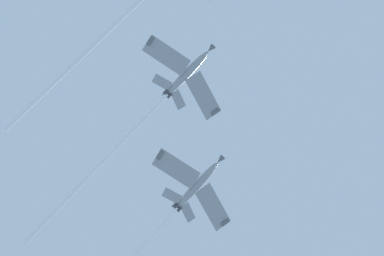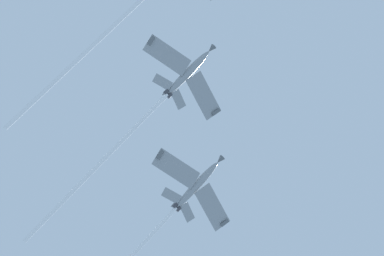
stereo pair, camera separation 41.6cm
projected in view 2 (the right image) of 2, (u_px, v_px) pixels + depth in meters
The scene contains 2 objects.
jet_second at pixel (157, 105), 153.55m from camera, with size 20.07×45.56×25.28m.
jet_third at pixel (166, 218), 153.24m from camera, with size 20.07×47.85×27.00m.
Camera 2 is at (29.42, -7.99, 1.76)m, focal length 76.29 mm.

